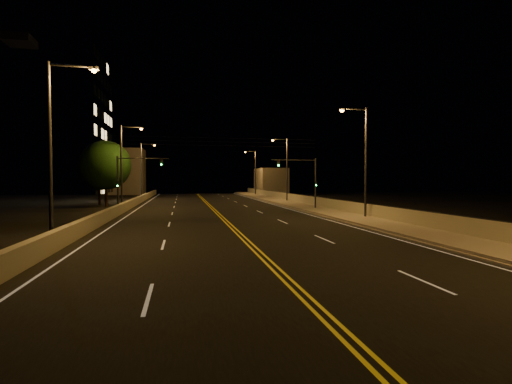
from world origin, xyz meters
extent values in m
plane|color=black|center=(0.00, 0.00, 0.00)|extent=(160.00, 160.00, 0.00)
cube|color=black|center=(0.00, 20.00, 0.01)|extent=(18.00, 120.00, 0.02)
cube|color=gray|center=(10.80, 20.00, 0.15)|extent=(3.60, 120.00, 0.30)
cube|color=gray|center=(8.93, 20.00, 0.07)|extent=(0.14, 120.00, 0.15)
cube|color=#A09B85|center=(12.45, 20.00, 0.80)|extent=(0.30, 120.00, 1.00)
cube|color=#A09B85|center=(-9.63, 20.00, 0.49)|extent=(0.45, 120.00, 0.97)
cube|color=gray|center=(16.50, 73.26, 2.96)|extent=(6.00, 10.00, 5.91)
cube|color=gray|center=(-16.00, 78.91, 5.16)|extent=(8.00, 8.00, 10.31)
cylinder|color=black|center=(12.45, 20.00, 1.33)|extent=(0.06, 120.00, 0.06)
cube|color=silver|center=(-8.60, 20.00, 0.02)|extent=(0.12, 116.00, 0.00)
cube|color=silver|center=(8.60, 20.00, 0.02)|extent=(0.12, 116.00, 0.00)
cube|color=gold|center=(-0.15, 20.00, 0.02)|extent=(0.12, 116.00, 0.00)
cube|color=gold|center=(0.15, 20.00, 0.02)|extent=(0.12, 116.00, 0.00)
cube|color=silver|center=(-4.50, 1.50, 0.02)|extent=(0.12, 3.00, 0.00)
cube|color=silver|center=(-4.50, 10.50, 0.02)|extent=(0.12, 3.00, 0.00)
cube|color=silver|center=(-4.50, 19.50, 0.02)|extent=(0.12, 3.00, 0.00)
cube|color=silver|center=(-4.50, 28.50, 0.02)|extent=(0.12, 3.00, 0.00)
cube|color=silver|center=(-4.50, 37.50, 0.02)|extent=(0.12, 3.00, 0.00)
cube|color=silver|center=(-4.50, 46.50, 0.02)|extent=(0.12, 3.00, 0.00)
cube|color=silver|center=(-4.50, 55.50, 0.02)|extent=(0.12, 3.00, 0.00)
cube|color=silver|center=(-4.50, 64.50, 0.02)|extent=(0.12, 3.00, 0.00)
cube|color=silver|center=(-4.50, 73.50, 0.02)|extent=(0.12, 3.00, 0.00)
cube|color=silver|center=(4.50, 1.50, 0.02)|extent=(0.12, 3.00, 0.00)
cube|color=silver|center=(4.50, 10.50, 0.02)|extent=(0.12, 3.00, 0.00)
cube|color=silver|center=(4.50, 19.50, 0.02)|extent=(0.12, 3.00, 0.00)
cube|color=silver|center=(4.50, 28.50, 0.02)|extent=(0.12, 3.00, 0.00)
cube|color=silver|center=(4.50, 37.50, 0.02)|extent=(0.12, 3.00, 0.00)
cube|color=silver|center=(4.50, 46.50, 0.02)|extent=(0.12, 3.00, 0.00)
cube|color=silver|center=(4.50, 55.50, 0.02)|extent=(0.12, 3.00, 0.00)
cube|color=silver|center=(4.50, 64.50, 0.02)|extent=(0.12, 3.00, 0.00)
cube|color=silver|center=(4.50, 73.50, 0.02)|extent=(0.12, 3.00, 0.00)
cylinder|color=#2D2D33|center=(11.80, 19.47, 4.75)|extent=(0.20, 0.20, 9.50)
cylinder|color=#2D2D33|center=(10.70, 19.47, 9.35)|extent=(2.20, 0.12, 0.12)
cube|color=#2D2D33|center=(9.60, 19.47, 9.28)|extent=(0.50, 0.25, 0.14)
sphere|color=#FF9E2D|center=(9.60, 19.47, 9.18)|extent=(0.28, 0.28, 0.28)
cylinder|color=#2D2D33|center=(11.80, 43.50, 4.75)|extent=(0.20, 0.20, 9.50)
cylinder|color=#2D2D33|center=(10.70, 43.50, 9.35)|extent=(2.20, 0.12, 0.12)
cube|color=#2D2D33|center=(9.60, 43.50, 9.28)|extent=(0.50, 0.25, 0.14)
sphere|color=#FF9E2D|center=(9.60, 43.50, 9.18)|extent=(0.28, 0.28, 0.28)
cylinder|color=#2D2D33|center=(11.80, 67.60, 4.75)|extent=(0.20, 0.20, 9.50)
cylinder|color=#2D2D33|center=(10.70, 67.60, 9.35)|extent=(2.20, 0.12, 0.12)
cube|color=#2D2D33|center=(9.60, 67.60, 9.28)|extent=(0.50, 0.25, 0.14)
sphere|color=#FF9E2D|center=(9.60, 67.60, 9.18)|extent=(0.28, 0.28, 0.28)
cylinder|color=#2D2D33|center=(-10.20, 11.34, 4.75)|extent=(0.20, 0.20, 9.50)
cylinder|color=#2D2D33|center=(-9.10, 11.34, 9.35)|extent=(2.20, 0.12, 0.12)
cube|color=#2D2D33|center=(-8.00, 11.34, 9.28)|extent=(0.50, 0.25, 0.14)
sphere|color=#FF9E2D|center=(-8.00, 11.34, 9.18)|extent=(0.28, 0.28, 0.28)
cylinder|color=#2D2D33|center=(-10.20, 34.35, 4.75)|extent=(0.20, 0.20, 9.50)
cylinder|color=#2D2D33|center=(-9.10, 34.35, 9.35)|extent=(2.20, 0.12, 0.12)
cube|color=#2D2D33|center=(-8.00, 34.35, 9.28)|extent=(0.50, 0.25, 0.14)
sphere|color=#FF9E2D|center=(-8.00, 34.35, 9.18)|extent=(0.28, 0.28, 0.28)
cylinder|color=#2D2D33|center=(-10.20, 55.08, 4.75)|extent=(0.20, 0.20, 9.50)
cylinder|color=#2D2D33|center=(-9.10, 55.08, 9.35)|extent=(2.20, 0.12, 0.12)
cube|color=#2D2D33|center=(-8.00, 55.08, 9.28)|extent=(0.50, 0.25, 0.14)
sphere|color=#FF9E2D|center=(-8.00, 55.08, 9.18)|extent=(0.28, 0.28, 0.28)
cylinder|color=#2D2D33|center=(11.00, 29.39, 2.89)|extent=(0.18, 0.18, 5.77)
cylinder|color=#2D2D33|center=(8.50, 29.39, 5.57)|extent=(5.00, 0.10, 0.10)
cube|color=black|center=(6.75, 29.39, 5.22)|extent=(0.28, 0.18, 0.80)
sphere|color=#19FF4C|center=(6.75, 29.28, 4.97)|extent=(0.14, 0.14, 0.14)
cube|color=black|center=(11.00, 29.24, 3.00)|extent=(0.22, 0.14, 0.55)
cylinder|color=#2D2D33|center=(-9.80, 29.39, 2.89)|extent=(0.18, 0.18, 5.77)
cylinder|color=#2D2D33|center=(-7.30, 29.39, 5.57)|extent=(5.00, 0.10, 0.10)
cube|color=black|center=(-5.55, 29.39, 5.22)|extent=(0.28, 0.18, 0.80)
sphere|color=#19FF4C|center=(-5.55, 29.28, 4.97)|extent=(0.14, 0.14, 0.14)
cube|color=black|center=(-9.80, 29.24, 3.00)|extent=(0.22, 0.14, 0.55)
cylinder|color=black|center=(0.00, 29.50, 7.00)|extent=(22.00, 0.03, 0.03)
cylinder|color=black|center=(0.00, 29.50, 7.40)|extent=(22.00, 0.03, 0.03)
cylinder|color=black|center=(0.00, 29.50, 7.80)|extent=(22.00, 0.03, 0.03)
cube|color=gray|center=(-27.70, 53.55, 12.00)|extent=(24.00, 15.00, 24.01)
cube|color=#2D2D33|center=(-27.70, 53.55, 24.61)|extent=(4.00, 4.00, 1.20)
cylinder|color=black|center=(-12.79, 39.25, 1.45)|extent=(0.36, 0.36, 2.89)
sphere|color=black|center=(-12.79, 39.25, 5.22)|extent=(6.11, 6.11, 6.11)
cylinder|color=black|center=(-14.58, 44.18, 1.29)|extent=(0.36, 0.36, 2.59)
sphere|color=black|center=(-14.58, 44.18, 4.67)|extent=(5.46, 5.46, 5.46)
camera|label=1|loc=(-3.51, -9.55, 3.48)|focal=26.00mm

